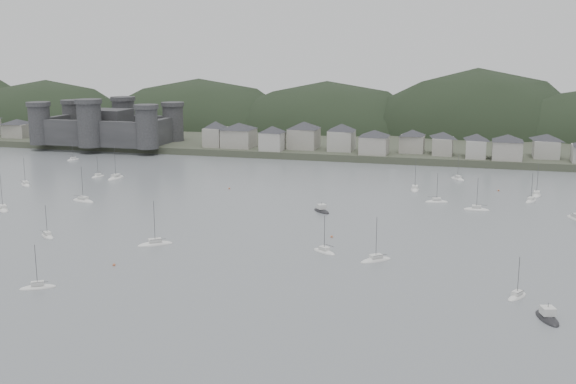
% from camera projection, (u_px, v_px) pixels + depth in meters
% --- Properties ---
extents(ground, '(900.00, 900.00, 0.00)m').
position_uv_depth(ground, '(185.00, 296.00, 136.88)').
color(ground, slate).
rests_on(ground, ground).
extents(far_shore_land, '(900.00, 250.00, 3.00)m').
position_uv_depth(far_shore_land, '(387.00, 127.00, 414.75)').
color(far_shore_land, '#383D2D').
rests_on(far_shore_land, ground).
extents(forested_ridge, '(851.55, 103.94, 102.57)m').
position_uv_depth(forested_ridge, '(389.00, 155.00, 391.92)').
color(forested_ridge, black).
rests_on(forested_ridge, ground).
extents(castle, '(66.00, 43.00, 20.00)m').
position_uv_depth(castle, '(107.00, 126.00, 335.91)').
color(castle, '#313133').
rests_on(castle, far_shore_land).
extents(waterfront_town, '(451.48, 28.46, 12.92)m').
position_uv_depth(waterfront_town, '(472.00, 143.00, 294.64)').
color(waterfront_town, '#9B978D').
rests_on(waterfront_town, far_shore_land).
extents(moored_fleet, '(223.20, 171.42, 13.36)m').
position_uv_depth(moored_fleet, '(258.00, 221.00, 195.48)').
color(moored_fleet, white).
rests_on(moored_fleet, ground).
extents(motor_launch_near, '(5.29, 8.60, 3.93)m').
position_uv_depth(motor_launch_near, '(547.00, 318.00, 125.23)').
color(motor_launch_near, black).
rests_on(motor_launch_near, ground).
extents(motor_launch_far, '(7.25, 7.64, 3.86)m').
position_uv_depth(motor_launch_far, '(322.00, 211.00, 207.59)').
color(motor_launch_far, black).
rests_on(motor_launch_far, ground).
extents(mooring_buoys, '(177.17, 110.93, 0.70)m').
position_uv_depth(mooring_buoys, '(301.00, 223.00, 194.05)').
color(mooring_buoys, '#B7633D').
rests_on(mooring_buoys, ground).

